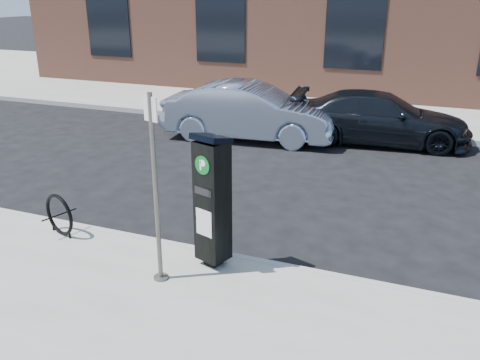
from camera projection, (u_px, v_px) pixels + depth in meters
The scene contains 9 objects.
ground at pixel (207, 258), 7.77m from camera, with size 120.00×120.00×0.00m, color black.
sidewalk_far at pixel (358, 92), 19.93m from camera, with size 60.00×12.00×0.15m, color gray.
curb_near at pixel (206, 254), 7.72m from camera, with size 60.00×0.12×0.16m, color #9E9B93.
curb_far at pixel (324, 129), 14.72m from camera, with size 60.00×0.12×0.16m, color #9E9B93.
parking_kiosk at pixel (212, 200), 6.96m from camera, with size 0.55×0.51×1.95m.
sign_pole at pixel (156, 192), 6.49m from camera, with size 0.22×0.20×2.55m.
bike_rack at pixel (59, 215), 8.07m from camera, with size 0.68×0.26×0.70m.
car_silver at pixel (250, 112), 13.72m from camera, with size 1.61×4.63×1.52m, color #8C99B2.
car_dark at pixel (380, 118), 13.42m from camera, with size 1.88×4.62×1.34m, color black.
Camera 1 is at (3.00, -6.18, 3.84)m, focal length 38.00 mm.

